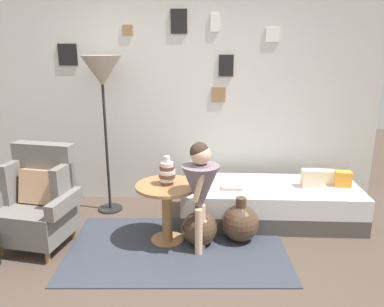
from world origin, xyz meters
name	(u,v)px	position (x,y,z in m)	size (l,w,h in m)	color
ground_plane	(173,289)	(0.00, 0.00, 0.00)	(12.00, 12.00, 0.00)	#4C3D33
gallery_wall	(180,94)	(0.00, 1.95, 1.30)	(4.80, 0.12, 2.60)	beige
rug	(179,248)	(0.02, 0.63, 0.01)	(2.05, 1.27, 0.01)	#333842
armchair	(40,201)	(-1.29, 0.73, 0.44)	(0.84, 0.71, 0.97)	olive
daybed	(271,203)	(1.02, 1.26, 0.20)	(1.94, 0.89, 0.40)	#4C4742
pillow_head	(345,179)	(1.79, 1.24, 0.48)	(0.17, 0.12, 0.17)	orange
pillow_mid	(328,177)	(1.64, 1.34, 0.47)	(0.18, 0.12, 0.15)	beige
pillow_back	(312,178)	(1.44, 1.23, 0.50)	(0.19, 0.12, 0.19)	beige
side_table	(168,201)	(-0.08, 0.78, 0.42)	(0.59, 0.59, 0.59)	#9E7042
vase_striped	(169,173)	(-0.07, 0.80, 0.70)	(0.16, 0.16, 0.28)	brown
floor_lamp	(104,77)	(-0.80, 1.53, 1.54)	(0.43, 0.43, 1.76)	black
person_child	(202,184)	(0.24, 0.57, 0.67)	(0.34, 0.34, 1.06)	#D8AD8E
book_on_daybed	(233,187)	(0.59, 1.17, 0.42)	(0.22, 0.16, 0.03)	#B79991
demijohn_near	(201,228)	(0.24, 0.71, 0.17)	(0.34, 0.34, 0.42)	#473323
demijohn_far	(242,223)	(0.64, 0.79, 0.19)	(0.37, 0.37, 0.45)	#473323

